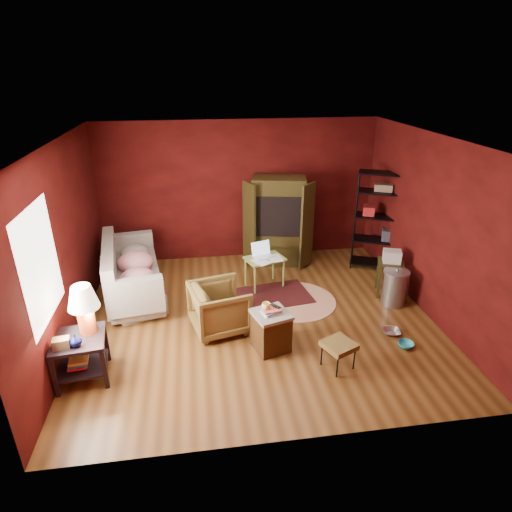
{
  "coord_description": "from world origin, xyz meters",
  "views": [
    {
      "loc": [
        -0.89,
        -5.83,
        3.75
      ],
      "look_at": [
        0.0,
        0.2,
        1.0
      ],
      "focal_mm": 30.0,
      "sensor_mm": 36.0,
      "label": 1
    }
  ],
  "objects_px": {
    "armchair": "(220,306)",
    "wire_shelving": "(380,217)",
    "sofa": "(130,276)",
    "tv_armoire": "(278,220)",
    "laptop_desk": "(264,261)",
    "side_table": "(82,324)",
    "hamper": "(271,330)"
  },
  "relations": [
    {
      "from": "armchair",
      "to": "wire_shelving",
      "type": "distance_m",
      "value": 3.73
    },
    {
      "from": "armchair",
      "to": "sofa",
      "type": "bearing_deg",
      "value": 35.72
    },
    {
      "from": "tv_armoire",
      "to": "wire_shelving",
      "type": "height_order",
      "value": "wire_shelving"
    },
    {
      "from": "laptop_desk",
      "to": "tv_armoire",
      "type": "xyz_separation_m",
      "value": [
        0.44,
        0.98,
        0.41
      ]
    },
    {
      "from": "sofa",
      "to": "side_table",
      "type": "height_order",
      "value": "side_table"
    },
    {
      "from": "laptop_desk",
      "to": "wire_shelving",
      "type": "bearing_deg",
      "value": -7.23
    },
    {
      "from": "laptop_desk",
      "to": "tv_armoire",
      "type": "bearing_deg",
      "value": 47.43
    },
    {
      "from": "sofa",
      "to": "laptop_desk",
      "type": "relative_size",
      "value": 2.32
    },
    {
      "from": "armchair",
      "to": "side_table",
      "type": "distance_m",
      "value": 1.98
    },
    {
      "from": "armchair",
      "to": "tv_armoire",
      "type": "distance_m",
      "value": 2.67
    },
    {
      "from": "laptop_desk",
      "to": "wire_shelving",
      "type": "height_order",
      "value": "wire_shelving"
    },
    {
      "from": "sofa",
      "to": "wire_shelving",
      "type": "xyz_separation_m",
      "value": [
        4.7,
        0.48,
        0.69
      ]
    },
    {
      "from": "sofa",
      "to": "tv_armoire",
      "type": "height_order",
      "value": "tv_armoire"
    },
    {
      "from": "hamper",
      "to": "tv_armoire",
      "type": "distance_m",
      "value": 2.99
    },
    {
      "from": "sofa",
      "to": "side_table",
      "type": "relative_size",
      "value": 1.51
    },
    {
      "from": "side_table",
      "to": "laptop_desk",
      "type": "relative_size",
      "value": 1.54
    },
    {
      "from": "tv_armoire",
      "to": "wire_shelving",
      "type": "relative_size",
      "value": 0.92
    },
    {
      "from": "armchair",
      "to": "tv_armoire",
      "type": "xyz_separation_m",
      "value": [
        1.33,
        2.26,
        0.51
      ]
    },
    {
      "from": "sofa",
      "to": "tv_armoire",
      "type": "distance_m",
      "value": 3.02
    },
    {
      "from": "hamper",
      "to": "wire_shelving",
      "type": "xyz_separation_m",
      "value": [
        2.55,
        2.34,
        0.75
      ]
    },
    {
      "from": "sofa",
      "to": "laptop_desk",
      "type": "height_order",
      "value": "laptop_desk"
    },
    {
      "from": "sofa",
      "to": "armchair",
      "type": "xyz_separation_m",
      "value": [
        1.47,
        -1.27,
        0.04
      ]
    },
    {
      "from": "side_table",
      "to": "armchair",
      "type": "bearing_deg",
      "value": 24.09
    },
    {
      "from": "sofa",
      "to": "wire_shelving",
      "type": "bearing_deg",
      "value": -103.4
    },
    {
      "from": "armchair",
      "to": "wire_shelving",
      "type": "relative_size",
      "value": 0.43
    },
    {
      "from": "side_table",
      "to": "hamper",
      "type": "relative_size",
      "value": 1.89
    },
    {
      "from": "side_table",
      "to": "wire_shelving",
      "type": "height_order",
      "value": "wire_shelving"
    },
    {
      "from": "armchair",
      "to": "hamper",
      "type": "distance_m",
      "value": 0.91
    },
    {
      "from": "side_table",
      "to": "hamper",
      "type": "distance_m",
      "value": 2.51
    },
    {
      "from": "wire_shelving",
      "to": "tv_armoire",
      "type": "bearing_deg",
      "value": -171.81
    },
    {
      "from": "armchair",
      "to": "hamper",
      "type": "relative_size",
      "value": 1.22
    },
    {
      "from": "laptop_desk",
      "to": "armchair",
      "type": "bearing_deg",
      "value": -143.64
    }
  ]
}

